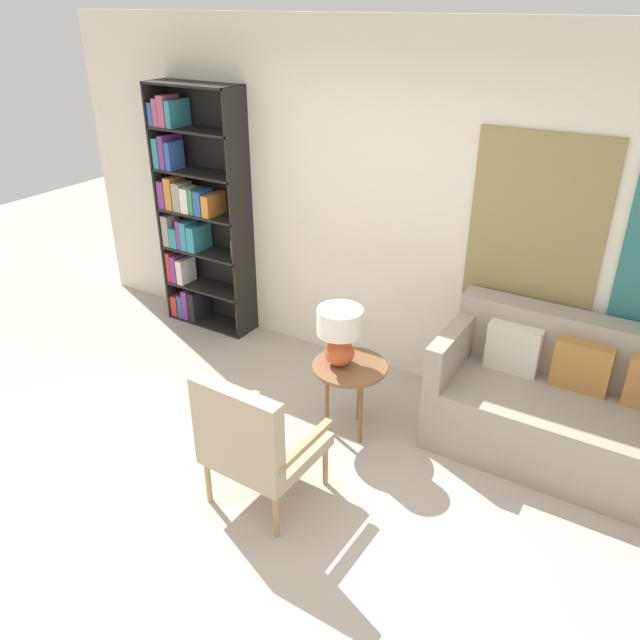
{
  "coord_description": "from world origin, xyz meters",
  "views": [
    {
      "loc": [
        1.91,
        -2.17,
        2.79
      ],
      "look_at": [
        0.0,
        0.94,
        0.9
      ],
      "focal_mm": 35.0,
      "sensor_mm": 36.0,
      "label": 1
    }
  ],
  "objects_px": {
    "couch": "(570,409)",
    "side_table": "(350,372)",
    "bookshelf": "(195,217)",
    "table_lamp": "(340,331)",
    "armchair": "(253,439)"
  },
  "relations": [
    {
      "from": "bookshelf",
      "to": "side_table",
      "type": "relative_size",
      "value": 3.97
    },
    {
      "from": "bookshelf",
      "to": "couch",
      "type": "height_order",
      "value": "bookshelf"
    },
    {
      "from": "bookshelf",
      "to": "table_lamp",
      "type": "height_order",
      "value": "bookshelf"
    },
    {
      "from": "armchair",
      "to": "table_lamp",
      "type": "relative_size",
      "value": 2.15
    },
    {
      "from": "side_table",
      "to": "table_lamp",
      "type": "relative_size",
      "value": 1.3
    },
    {
      "from": "armchair",
      "to": "table_lamp",
      "type": "bearing_deg",
      "value": 86.76
    },
    {
      "from": "couch",
      "to": "side_table",
      "type": "xyz_separation_m",
      "value": [
        -1.38,
        -0.55,
        0.13
      ]
    },
    {
      "from": "bookshelf",
      "to": "armchair",
      "type": "height_order",
      "value": "bookshelf"
    },
    {
      "from": "bookshelf",
      "to": "couch",
      "type": "bearing_deg",
      "value": -4.15
    },
    {
      "from": "couch",
      "to": "side_table",
      "type": "relative_size",
      "value": 3.18
    },
    {
      "from": "couch",
      "to": "table_lamp",
      "type": "bearing_deg",
      "value": -158.4
    },
    {
      "from": "bookshelf",
      "to": "couch",
      "type": "xyz_separation_m",
      "value": [
        3.43,
        -0.25,
        -0.68
      ]
    },
    {
      "from": "bookshelf",
      "to": "couch",
      "type": "distance_m",
      "value": 3.5
    },
    {
      "from": "side_table",
      "to": "table_lamp",
      "type": "distance_m",
      "value": 0.33
    },
    {
      "from": "couch",
      "to": "table_lamp",
      "type": "xyz_separation_m",
      "value": [
        -1.44,
        -0.57,
        0.45
      ]
    }
  ]
}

